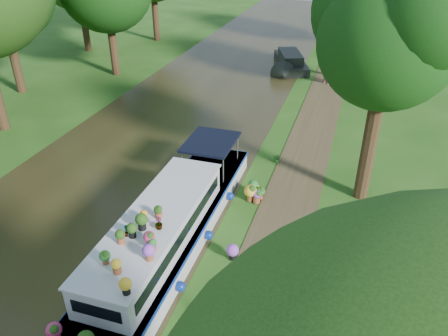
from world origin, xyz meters
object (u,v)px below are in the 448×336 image
pedestrian_dark (336,64)px  pedestrian_pink (328,73)px  plant_boat (158,241)px  second_boat (290,62)px

pedestrian_dark → pedestrian_pink: bearing=-116.2°
plant_boat → pedestrian_dark: bearing=80.1°
second_boat → pedestrian_dark: bearing=-39.2°
second_boat → plant_boat: bearing=-110.9°
plant_boat → pedestrian_pink: 19.62m
plant_boat → pedestrian_dark: size_ratio=7.52×
plant_boat → pedestrian_dark: 21.33m
plant_boat → second_boat: plant_boat is taller
pedestrian_pink → pedestrian_dark: bearing=91.7°
second_boat → pedestrian_pink: (2.99, -2.83, 0.30)m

